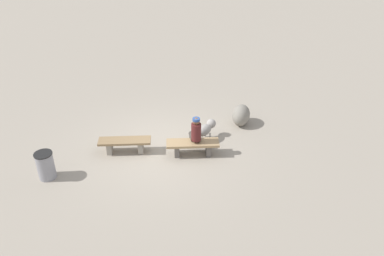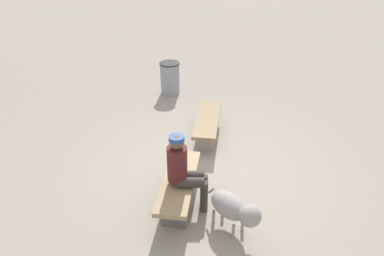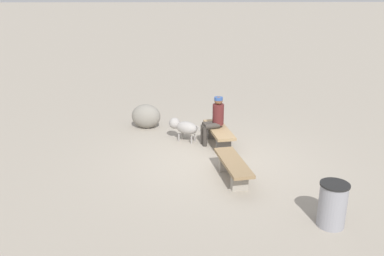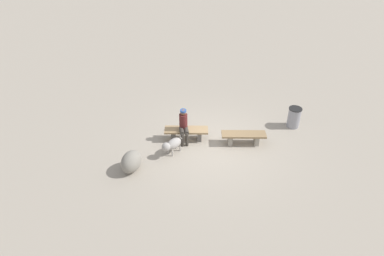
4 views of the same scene
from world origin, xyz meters
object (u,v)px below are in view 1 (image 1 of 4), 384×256
trash_bin (46,165)px  boulder (241,115)px  bench_right (193,146)px  dog (206,128)px  seated_person (196,133)px  bench_left (125,143)px

trash_bin → boulder: trash_bin is taller
bench_right → dog: dog is taller
seated_person → trash_bin: size_ratio=1.58×
dog → trash_bin: size_ratio=1.04×
dog → boulder: boulder is taller
bench_left → bench_right: 2.01m
bench_right → trash_bin: 4.08m
seated_person → bench_right: bearing=-139.6°
seated_person → boulder: bearing=37.5°
dog → seated_person: bearing=-166.1°
bench_left → seated_person: bearing=-3.8°
bench_left → bench_right: size_ratio=1.00×
boulder → seated_person: bearing=-125.4°
dog → bench_left: bearing=144.6°
bench_right → dog: 0.95m
bench_right → boulder: bearing=44.9°
dog → boulder: bearing=-14.2°
trash_bin → bench_left: bearing=39.0°
trash_bin → boulder: 6.23m
seated_person → bench_left: bearing=169.0°
bench_right → boulder: 2.39m
trash_bin → dog: bearing=30.8°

